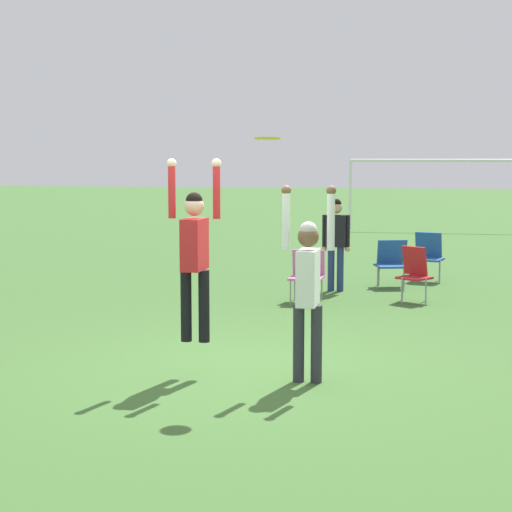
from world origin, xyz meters
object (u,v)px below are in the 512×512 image
(camping_chair_3, at_px, (428,253))
(person_spectator_near, at_px, (336,237))
(person_jumping, at_px, (195,246))
(frisbee, at_px, (267,138))
(camping_chair_1, at_px, (414,270))
(camping_chair_2, at_px, (392,260))
(camping_chair_5, at_px, (307,272))
(person_defending, at_px, (308,279))

(camping_chair_3, relative_size, person_spectator_near, 0.57)
(person_jumping, bearing_deg, camping_chair_3, -16.43)
(frisbee, relative_size, camping_chair_1, 0.30)
(camping_chair_2, relative_size, camping_chair_5, 1.00)
(camping_chair_1, height_order, camping_chair_2, camping_chair_1)
(person_defending, distance_m, frisbee, 1.52)
(person_defending, height_order, camping_chair_5, person_defending)
(person_spectator_near, bearing_deg, camping_chair_5, -102.86)
(person_jumping, relative_size, camping_chair_5, 2.30)
(camping_chair_2, height_order, camping_chair_5, same)
(frisbee, relative_size, camping_chair_5, 0.32)
(person_defending, height_order, camping_chair_3, person_defending)
(person_jumping, relative_size, camping_chair_3, 2.11)
(camping_chair_3, distance_m, person_spectator_near, 2.34)
(frisbee, bearing_deg, person_spectator_near, 89.43)
(camping_chair_1, xyz_separation_m, camping_chair_2, (-0.43, 1.63, -0.03))
(person_defending, xyz_separation_m, camping_chair_5, (-0.69, 5.08, -0.60))
(person_defending, xyz_separation_m, camping_chair_1, (1.05, 5.44, -0.58))
(person_jumping, distance_m, person_spectator_near, 6.38)
(camping_chair_1, bearing_deg, camping_chair_2, -40.10)
(person_jumping, distance_m, camping_chair_5, 5.17)
(camping_chair_3, bearing_deg, frisbee, 94.35)
(person_defending, bearing_deg, person_spectator_near, -175.66)
(person_jumping, height_order, camping_chair_1, person_jumping)
(person_defending, height_order, frisbee, frisbee)
(camping_chair_1, distance_m, camping_chair_2, 1.69)
(frisbee, xyz_separation_m, camping_chair_1, (1.46, 5.57, -2.04))
(camping_chair_1, bearing_deg, person_spectator_near, 2.39)
(camping_chair_3, relative_size, camping_chair_5, 1.09)
(frisbee, xyz_separation_m, camping_chair_5, (-0.28, 5.21, -2.06))
(person_defending, xyz_separation_m, person_spectator_near, (-0.35, 6.33, -0.12))
(camping_chair_5, bearing_deg, person_spectator_near, -103.45)
(frisbee, height_order, camping_chair_3, frisbee)
(person_jumping, distance_m, camping_chair_1, 5.94)
(camping_chair_1, relative_size, person_spectator_near, 0.55)
(camping_chair_3, xyz_separation_m, camping_chair_5, (-1.97, -2.87, -0.04))
(camping_chair_1, bearing_deg, camping_chair_3, -60.33)
(person_spectator_near, bearing_deg, camping_chair_2, 40.05)
(frisbee, height_order, camping_chair_2, frisbee)
(person_defending, relative_size, camping_chair_5, 2.43)
(person_defending, bearing_deg, camping_chair_1, 170.30)
(frisbee, height_order, person_spectator_near, frisbee)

